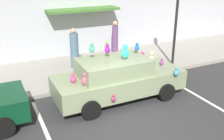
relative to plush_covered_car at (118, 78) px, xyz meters
The scene contains 9 objects.
ground_plane 2.03m from the plush_covered_car, 110.01° to the right, with size 60.00×60.00×0.00m, color #2D2D30.
sidewalk 3.39m from the plush_covered_car, 101.15° to the left, with size 24.00×4.00×0.15m, color gray.
parking_stripe_front 3.01m from the plush_covered_car, 15.12° to the right, with size 0.12×3.60×0.01m, color silver.
parking_stripe_rear 3.06m from the plush_covered_car, 165.16° to the right, with size 0.12×3.60×0.01m, color silver.
plush_covered_car is the anchor object (origin of this frame).
teddy_bear_on_sidewalk 3.72m from the plush_covered_car, 37.13° to the left, with size 0.34×0.28×0.65m.
street_lamp_post 4.53m from the plush_covered_car, 24.52° to the left, with size 0.28×0.28×3.84m.
pedestrian_walking_past 4.90m from the plush_covered_car, 64.73° to the left, with size 0.31×0.31×1.78m.
pedestrian_by_lamp 3.44m from the plush_covered_car, 98.10° to the left, with size 0.38×0.38×1.84m.
Camera 1 is at (-3.31, -5.95, 4.51)m, focal length 42.37 mm.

